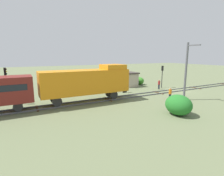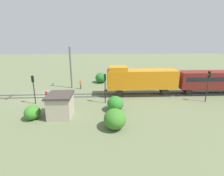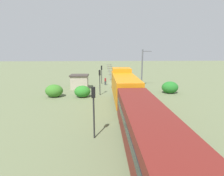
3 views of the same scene
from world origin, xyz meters
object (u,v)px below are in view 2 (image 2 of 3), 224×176
at_px(passenger_car_leading, 221,79).
at_px(catenary_mast, 71,66).
at_px(locomotive, 141,79).
at_px(traffic_signal_near, 33,85).
at_px(traffic_signal_far, 208,81).
at_px(worker_by_signal, 81,84).
at_px(worker_near_track, 47,95).
at_px(relay_hut, 61,105).
at_px(traffic_signal_mid, 105,83).

height_order(passenger_car_leading, catenary_mast, catenary_mast).
distance_m(locomotive, passenger_car_leading, 13.34).
distance_m(locomotive, traffic_signal_near, 16.03).
height_order(traffic_signal_far, worker_by_signal, traffic_signal_far).
bearing_deg(locomotive, traffic_signal_far, 68.18).
bearing_deg(locomotive, worker_by_signal, -112.45).
height_order(traffic_signal_far, worker_near_track, traffic_signal_far).
xyz_separation_m(traffic_signal_near, worker_by_signal, (-7.40, 5.55, -1.84)).
bearing_deg(relay_hut, worker_by_signal, 175.38).
distance_m(traffic_signal_far, catenary_mast, 22.67).
distance_m(passenger_car_leading, relay_hut, 25.59).
relative_size(traffic_signal_mid, worker_near_track, 2.50).
bearing_deg(worker_by_signal, traffic_signal_far, -32.55).
bearing_deg(traffic_signal_near, worker_near_track, 119.64).
distance_m(worker_near_track, worker_by_signal, 7.79).
height_order(catenary_mast, relay_hut, catenary_mast).
height_order(passenger_car_leading, traffic_signal_near, traffic_signal_near).
bearing_deg(worker_near_track, locomotive, 178.63).
distance_m(passenger_car_leading, worker_near_track, 27.79).
relative_size(traffic_signal_mid, catenary_mast, 0.56).
distance_m(traffic_signal_near, worker_by_signal, 9.43).
xyz_separation_m(traffic_signal_near, traffic_signal_mid, (0.20, 9.95, 0.11)).
xyz_separation_m(passenger_car_leading, traffic_signal_far, (3.60, -4.35, 0.60)).
distance_m(passenger_car_leading, traffic_signal_mid, 19.40).
relative_size(worker_near_track, catenary_mast, 0.22).
bearing_deg(traffic_signal_mid, worker_by_signal, -149.92).
bearing_deg(passenger_car_leading, catenary_mast, -101.33).
xyz_separation_m(traffic_signal_far, worker_by_signal, (-7.80, -19.15, -2.13)).
xyz_separation_m(passenger_car_leading, worker_by_signal, (-4.20, -23.50, -1.53)).
relative_size(locomotive, worker_near_track, 6.82).
relative_size(worker_near_track, worker_by_signal, 1.00).
bearing_deg(worker_by_signal, traffic_signal_mid, -70.31).
bearing_deg(traffic_signal_far, traffic_signal_near, -90.93).
height_order(locomotive, traffic_signal_mid, locomotive).
xyz_separation_m(locomotive, traffic_signal_mid, (3.40, -5.76, 0.17)).
relative_size(locomotive, relay_hut, 3.31).
xyz_separation_m(traffic_signal_mid, worker_near_track, (-1.00, -8.54, -1.95)).
relative_size(traffic_signal_far, relay_hut, 1.29).
bearing_deg(catenary_mast, traffic_signal_mid, 36.10).
relative_size(traffic_signal_near, traffic_signal_mid, 0.96).
relative_size(catenary_mast, relay_hut, 2.17).
bearing_deg(locomotive, worker_near_track, -80.47).
xyz_separation_m(worker_near_track, catenary_mast, (-7.46, 2.37, 3.05)).
distance_m(worker_near_track, catenary_mast, 8.40).
bearing_deg(traffic_signal_far, worker_by_signal, -112.16).
relative_size(traffic_signal_mid, traffic_signal_far, 0.94).
distance_m(traffic_signal_mid, worker_near_track, 8.82).
height_order(passenger_car_leading, worker_by_signal, passenger_car_leading).
bearing_deg(traffic_signal_near, relay_hut, 46.94).
distance_m(locomotive, worker_near_track, 14.61).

